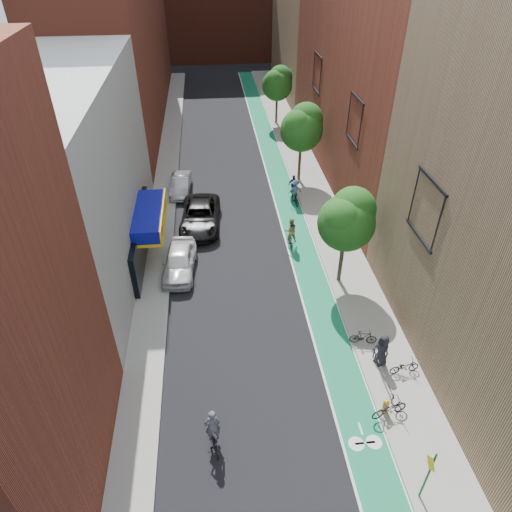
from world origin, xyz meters
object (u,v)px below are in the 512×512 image
object	(u,v)px
parked_car_black	(200,216)
cyclist_lane_far	(295,193)
fire_hydrant	(386,406)
cyclist_lane_mid	(294,190)
parked_car_silver	(181,185)
parked_car_white	(179,261)
pedestrian	(382,350)
cyclist_lead	(213,434)
cyclist_lane_near	(290,234)

from	to	relation	value
parked_car_black	cyclist_lane_far	distance (m)	7.98
fire_hydrant	cyclist_lane_mid	bearing A→B (deg)	91.84
parked_car_black	parked_car_silver	xyz separation A→B (m)	(-1.60, 5.39, -0.13)
parked_car_white	pedestrian	xyz separation A→B (m)	(10.37, -8.91, 0.28)
cyclist_lead	cyclist_lane_far	xyz separation A→B (m)	(7.15, 20.43, 0.14)
cyclist_lead	cyclist_lane_near	world-z (taller)	cyclist_lead
parked_car_white	cyclist_lane_mid	world-z (taller)	cyclist_lane_mid
pedestrian	cyclist_lane_mid	bearing A→B (deg)	162.61
parked_car_silver	pedestrian	xyz separation A→B (m)	(10.60, -19.72, 0.39)
parked_car_silver	fire_hydrant	world-z (taller)	parked_car_silver
cyclist_lead	cyclist_lane_mid	bearing A→B (deg)	-119.96
cyclist_lead	cyclist_lane_far	size ratio (longest dim) A/B	1.09
parked_car_silver	cyclist_lane_far	bearing A→B (deg)	-13.30
cyclist_lane_near	cyclist_lane_mid	bearing A→B (deg)	-106.60
parked_car_white	pedestrian	distance (m)	13.68
cyclist_lane_near	fire_hydrant	world-z (taller)	cyclist_lane_near
parked_car_white	cyclist_lead	xyz separation A→B (m)	(1.78, -12.46, -0.05)
cyclist_lead	fire_hydrant	distance (m)	7.92
cyclist_lane_far	parked_car_black	bearing A→B (deg)	11.16
fire_hydrant	parked_car_white	bearing A→B (deg)	129.43
parked_car_black	parked_car_silver	distance (m)	5.62
parked_car_black	cyclist_lead	distance (m)	17.89
parked_car_white	parked_car_silver	distance (m)	10.82
parked_car_black	cyclist_lead	size ratio (longest dim) A/B	2.71
parked_car_white	parked_car_silver	xyz separation A→B (m)	(-0.23, 10.81, -0.11)
cyclist_lane_far	pedestrian	distance (m)	16.94
cyclist_lane_far	fire_hydrant	xyz separation A→B (m)	(0.74, -19.72, -0.32)
cyclist_lane_near	cyclist_lead	bearing A→B (deg)	63.40
cyclist_lead	pedestrian	distance (m)	9.30
parked_car_black	fire_hydrant	xyz separation A→B (m)	(8.30, -17.18, -0.25)
parked_car_silver	fire_hydrant	xyz separation A→B (m)	(9.90, -22.57, -0.12)
parked_car_silver	cyclist_lane_mid	bearing A→B (deg)	-7.08
parked_car_silver	cyclist_lane_far	world-z (taller)	cyclist_lane_far
cyclist_lane_far	fire_hydrant	distance (m)	19.74
cyclist_lane_mid	cyclist_lane_far	distance (m)	1.07
cyclist_lane_near	pedestrian	bearing A→B (deg)	99.37
parked_car_black	cyclist_lead	xyz separation A→B (m)	(0.41, -17.88, -0.07)
cyclist_lead	fire_hydrant	xyz separation A→B (m)	(7.89, 0.71, -0.18)
parked_car_silver	cyclist_lane_mid	xyz separation A→B (m)	(9.23, -1.80, -0.01)
cyclist_lane_mid	cyclist_lane_far	world-z (taller)	cyclist_lane_far
parked_car_black	fire_hydrant	bearing A→B (deg)	-60.23
parked_car_silver	cyclist_lead	size ratio (longest dim) A/B	1.93
cyclist_lane_far	cyclist_lane_near	bearing A→B (deg)	69.49
cyclist_lane_far	parked_car_white	bearing A→B (deg)	34.30
parked_car_white	cyclist_lane_mid	bearing A→B (deg)	50.01
cyclist_lane_far	pedestrian	size ratio (longest dim) A/B	1.08
fire_hydrant	pedestrian	bearing A→B (deg)	76.12
cyclist_lead	cyclist_lane_mid	size ratio (longest dim) A/B	1.16
cyclist_lead	cyclist_lane_near	size ratio (longest dim) A/B	1.01
parked_car_silver	cyclist_lane_far	xyz separation A→B (m)	(9.16, -2.84, 0.20)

